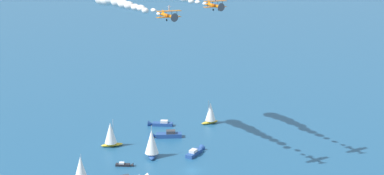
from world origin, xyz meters
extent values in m
plane|color=#1E517A|center=(0.00, 0.00, 0.00)|extent=(2000.00, 2000.00, 0.00)
cube|color=#23478C|center=(10.76, -39.11, 0.57)|extent=(7.33, 2.90, 1.15)
cone|color=#23478C|center=(15.12, -39.49, 0.57)|extent=(2.02, 2.44, 2.29)
cube|color=silver|center=(10.22, -39.06, 1.57)|extent=(2.65, 2.04, 0.86)
ellipsoid|color=#23478C|center=(12.70, -10.59, 0.55)|extent=(2.75, 7.95, 1.09)
cylinder|color=#B2B2B7|center=(12.74, -11.17, 5.59)|extent=(0.14, 0.14, 8.98)
cone|color=white|center=(12.67, -10.20, 5.14)|extent=(4.60, 4.60, 7.64)
cube|color=#23478C|center=(8.07, -27.56, 0.69)|extent=(8.85, 3.38, 1.39)
cone|color=#23478C|center=(13.37, -27.19, 0.69)|extent=(2.41, 2.92, 2.78)
cube|color=#38383D|center=(7.42, -27.61, 1.91)|extent=(3.18, 2.43, 1.04)
ellipsoid|color=gold|center=(26.32, -19.21, 0.50)|extent=(7.43, 3.88, 1.00)
cylinder|color=#B2B2B7|center=(25.80, -19.36, 5.12)|extent=(0.14, 0.14, 8.23)
cone|color=white|center=(26.66, -19.11, 4.70)|extent=(4.86, 4.86, 6.99)
cylinder|color=#B2B2B7|center=(30.82, 10.47, 5.18)|extent=(0.14, 0.14, 8.34)
cone|color=white|center=(31.21, 9.65, 4.77)|extent=(5.31, 5.31, 7.09)
cube|color=#23478C|center=(-0.52, -11.81, 0.58)|extent=(5.49, 7.43, 1.15)
cone|color=#23478C|center=(-2.64, -15.68, 0.58)|extent=(2.91, 2.73, 2.31)
cube|color=silver|center=(-0.26, -11.33, 1.59)|extent=(2.83, 3.10, 0.87)
cube|color=black|center=(20.98, -3.10, 0.34)|extent=(4.37, 1.59, 0.69)
cone|color=black|center=(18.35, -2.97, 0.34)|extent=(1.17, 1.43, 1.38)
cube|color=silver|center=(21.30, -3.12, 0.95)|extent=(1.56, 1.18, 0.52)
ellipsoid|color=gold|center=(-6.09, -41.56, 0.47)|extent=(6.80, 5.00, 0.95)
cylinder|color=#B2B2B7|center=(-5.65, -41.31, 4.83)|extent=(0.14, 0.14, 7.77)
cone|color=white|center=(-6.38, -41.73, 4.44)|extent=(5.07, 5.07, 6.60)
cylinder|color=orange|center=(-6.25, -4.01, 48.49)|extent=(4.25, 5.89, 0.94)
cylinder|color=black|center=(-7.81, -1.57, 48.49)|extent=(1.21, 1.07, 1.05)
cylinder|color=#4C4C51|center=(-8.04, -1.22, 48.49)|extent=(2.05, 1.34, 2.40)
cube|color=orange|center=(-6.40, -3.75, 48.22)|extent=(6.76, 4.98, 0.44)
cube|color=orange|center=(-6.46, -3.79, 49.83)|extent=(6.76, 4.98, 0.44)
cylinder|color=black|center=(-8.55, -5.13, 48.91)|extent=(0.20, 0.18, 1.62)
cylinder|color=black|center=(-7.19, -4.26, 48.99)|extent=(0.20, 0.18, 1.62)
cylinder|color=black|center=(-5.67, -3.28, 49.06)|extent=(0.20, 0.18, 1.62)
cylinder|color=black|center=(-4.31, -2.41, 49.14)|extent=(0.20, 0.18, 1.62)
cube|color=orange|center=(-4.73, -6.42, 49.03)|extent=(0.72, 1.01, 1.20)
cube|color=orange|center=(-4.71, -6.41, 48.49)|extent=(2.59, 2.11, 0.19)
cylinder|color=black|center=(-7.40, -3.80, 47.45)|extent=(0.45, 0.58, 0.60)
cylinder|color=black|center=(-5.89, -2.83, 47.53)|extent=(0.45, 0.58, 0.60)
ellipsoid|color=silver|center=(-3.57, -8.26, 48.40)|extent=(1.91, 2.04, 1.06)
ellipsoid|color=silver|center=(-1.52, -11.28, 48.40)|extent=(2.38, 2.60, 1.23)
ellipsoid|color=silver|center=(0.38, -14.40, 48.19)|extent=(2.61, 2.70, 1.53)
cylinder|color=orange|center=(6.47, 3.67, 46.90)|extent=(4.25, 5.89, 0.94)
cylinder|color=black|center=(4.90, 6.11, 46.90)|extent=(1.21, 1.07, 1.05)
cylinder|color=#4C4C51|center=(4.67, 6.46, 46.90)|extent=(2.05, 1.34, 2.40)
cube|color=orange|center=(6.31, 3.93, 46.63)|extent=(6.76, 4.98, 0.44)
cube|color=orange|center=(6.25, 3.89, 48.25)|extent=(6.76, 4.98, 0.44)
cylinder|color=black|center=(4.17, 2.55, 47.33)|extent=(0.20, 0.18, 1.62)
cylinder|color=black|center=(5.53, 3.42, 47.40)|extent=(0.20, 0.18, 1.62)
cylinder|color=black|center=(7.04, 4.40, 47.48)|extent=(0.20, 0.18, 1.62)
cylinder|color=black|center=(8.40, 5.27, 47.55)|extent=(0.20, 0.18, 1.62)
cube|color=orange|center=(7.99, 1.26, 47.45)|extent=(0.72, 1.01, 1.20)
cube|color=orange|center=(8.01, 1.27, 46.90)|extent=(2.59, 2.11, 0.19)
cylinder|color=black|center=(5.31, 3.88, 45.87)|extent=(0.45, 0.58, 0.60)
cylinder|color=black|center=(6.83, 4.85, 45.94)|extent=(0.45, 0.58, 0.60)
cylinder|color=#262628|center=(6.24, 3.88, 48.70)|extent=(0.14, 0.13, 0.90)
cylinder|color=white|center=(6.15, 3.83, 48.70)|extent=(0.21, 0.20, 0.78)
cylinder|color=white|center=(6.32, 3.93, 48.71)|extent=(0.21, 0.20, 0.78)
cube|color=white|center=(6.21, 3.86, 49.35)|extent=(0.41, 0.36, 0.53)
sphere|color=#9E7051|center=(6.20, 3.86, 49.73)|extent=(0.21, 0.21, 0.21)
cylinder|color=white|center=(5.82, 3.61, 49.45)|extent=(0.54, 0.39, 0.12)
cylinder|color=white|center=(6.60, 4.11, 49.49)|extent=(0.54, 0.39, 0.12)
ellipsoid|color=silver|center=(9.33, -0.46, 46.72)|extent=(1.83, 2.01, 0.93)
ellipsoid|color=silver|center=(10.94, -3.76, 47.20)|extent=(2.37, 2.60, 1.22)
ellipsoid|color=silver|center=(13.51, -6.45, 46.68)|extent=(3.01, 3.11, 1.76)
ellipsoid|color=silver|center=(14.99, -9.84, 46.84)|extent=(3.95, 4.30, 2.06)
ellipsoid|color=silver|center=(16.94, -12.92, 46.65)|extent=(4.03, 4.37, 2.14)
ellipsoid|color=silver|center=(19.14, -15.85, 46.72)|extent=(4.54, 4.76, 2.59)
ellipsoid|color=silver|center=(21.19, -18.87, 46.71)|extent=(5.20, 5.60, 2.80)
ellipsoid|color=silver|center=(23.41, -21.77, 46.98)|extent=(5.95, 6.25, 3.38)
ellipsoid|color=silver|center=(27.43, -27.87, 46.61)|extent=(7.19, 7.83, 3.76)
camera|label=1|loc=(-0.90, 170.20, 75.22)|focal=58.15mm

